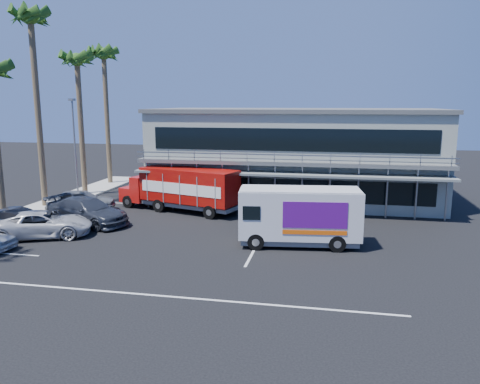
# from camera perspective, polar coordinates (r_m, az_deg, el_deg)

# --- Properties ---
(ground) EXTENTS (120.00, 120.00, 0.00)m
(ground) POSITION_cam_1_polar(r_m,az_deg,el_deg) (25.00, -3.10, -7.30)
(ground) COLOR black
(ground) RESTS_ON ground
(building) EXTENTS (22.40, 12.00, 7.30)m
(building) POSITION_cam_1_polar(r_m,az_deg,el_deg) (38.29, 6.73, 4.59)
(building) COLOR gray
(building) RESTS_ON ground
(curb_strip) EXTENTS (3.00, 32.00, 0.16)m
(curb_strip) POSITION_cam_1_polar(r_m,az_deg,el_deg) (36.57, -24.08, -2.27)
(curb_strip) COLOR #A5A399
(curb_strip) RESTS_ON ground
(palm_d) EXTENTS (2.80, 2.80, 14.75)m
(palm_d) POSITION_cam_1_polar(r_m,az_deg,el_deg) (37.84, -24.09, 17.58)
(palm_d) COLOR brown
(palm_d) RESTS_ON ground
(palm_e) EXTENTS (2.80, 2.80, 12.25)m
(palm_e) POSITION_cam_1_polar(r_m,az_deg,el_deg) (41.58, -19.22, 14.12)
(palm_e) COLOR brown
(palm_e) RESTS_ON ground
(palm_f) EXTENTS (2.80, 2.80, 13.25)m
(palm_f) POSITION_cam_1_polar(r_m,az_deg,el_deg) (46.66, -16.24, 14.97)
(palm_f) COLOR brown
(palm_f) RESTS_ON ground
(light_pole_far) EXTENTS (0.50, 0.25, 8.09)m
(light_pole_far) POSITION_cam_1_polar(r_m,az_deg,el_deg) (39.64, -19.49, 5.49)
(light_pole_far) COLOR gray
(light_pole_far) RESTS_ON ground
(red_truck) EXTENTS (9.60, 4.87, 3.16)m
(red_truck) POSITION_cam_1_polar(r_m,az_deg,el_deg) (33.95, -7.12, 0.51)
(red_truck) COLOR #B0110E
(red_truck) RESTS_ON ground
(white_van) EXTENTS (6.76, 2.96, 3.20)m
(white_van) POSITION_cam_1_polar(r_m,az_deg,el_deg) (25.80, 7.26, -2.88)
(white_van) COLOR silver
(white_van) RESTS_ON ground
(parked_car_b) EXTENTS (4.74, 2.16, 1.51)m
(parked_car_b) POSITION_cam_1_polar(r_m,az_deg,el_deg) (31.20, -25.43, -3.24)
(parked_car_b) COLOR black
(parked_car_b) RESTS_ON ground
(parked_car_c) EXTENTS (6.12, 4.50, 1.55)m
(parked_car_c) POSITION_cam_1_polar(r_m,az_deg,el_deg) (29.80, -22.93, -3.63)
(parked_car_c) COLOR #B9B9BB
(parked_car_c) RESTS_ON ground
(parked_car_d) EXTENTS (6.37, 4.09, 1.72)m
(parked_car_d) POSITION_cam_1_polar(r_m,az_deg,el_deg) (31.85, -18.12, -2.25)
(parked_car_d) COLOR #292D37
(parked_car_d) RESTS_ON ground
(parked_car_e) EXTENTS (5.16, 3.55, 1.63)m
(parked_car_e) POSITION_cam_1_polar(r_m,az_deg,el_deg) (35.67, -18.78, -1.00)
(parked_car_e) COLOR slate
(parked_car_e) RESTS_ON ground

